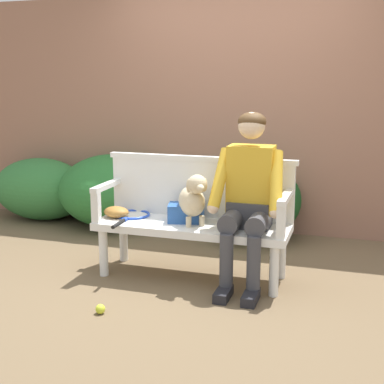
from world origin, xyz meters
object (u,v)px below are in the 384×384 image
garden_bench (192,231)px  baseball_glove (116,212)px  dog_on_bench (193,199)px  sports_bag (186,213)px  person_seated (249,193)px  tennis_racket (131,215)px  tennis_ball (100,309)px

garden_bench → baseball_glove: bearing=-178.4°
dog_on_bench → sports_bag: (-0.08, 0.08, -0.13)m
person_seated → dog_on_bench: person_seated is taller
garden_bench → dog_on_bench: 0.27m
person_seated → sports_bag: person_seated is taller
person_seated → dog_on_bench: bearing=-176.9°
dog_on_bench → sports_bag: size_ratio=1.46×
garden_bench → tennis_racket: 0.54m
tennis_racket → sports_bag: 0.48m
garden_bench → tennis_racket: tennis_racket is taller
sports_bag → dog_on_bench: bearing=-43.6°
tennis_racket → baseball_glove: 0.13m
dog_on_bench → tennis_racket: 0.59m
garden_bench → baseball_glove: (-0.64, -0.02, 0.11)m
baseball_glove → sports_bag: size_ratio=0.79×
baseball_glove → tennis_ball: 0.98m
garden_bench → dog_on_bench: bearing=-61.3°
tennis_ball → sports_bag: bearing=70.0°
sports_bag → tennis_ball: sports_bag is taller
garden_bench → dog_on_bench: size_ratio=3.72×
person_seated → tennis_racket: person_seated is taller
tennis_ball → garden_bench: bearing=65.6°
garden_bench → sports_bag: 0.15m
baseball_glove → sports_bag: bearing=17.9°
garden_bench → tennis_ball: bearing=-114.4°
garden_bench → dog_on_bench: (0.02, -0.04, 0.27)m
dog_on_bench → baseball_glove: dog_on_bench is taller
garden_bench → tennis_ball: size_ratio=23.10×
person_seated → tennis_racket: size_ratio=2.31×
garden_bench → sports_bag: (-0.06, 0.04, 0.13)m
dog_on_bench → sports_bag: dog_on_bench is taller
person_seated → baseball_glove: 1.11m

